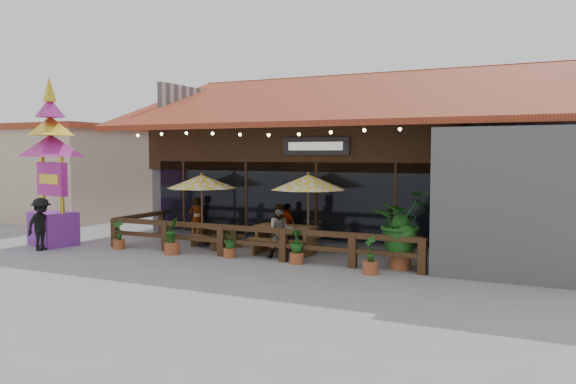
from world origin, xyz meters
The scene contains 19 objects.
ground centered at (0.00, 0.00, 0.00)m, with size 100.00×100.00×0.00m, color gray.
restaurant_building centered at (0.26, 6.61, 2.21)m, with size 15.50×14.73×6.09m.
patio_railing centered at (-2.25, -0.27, 0.61)m, with size 10.00×2.60×0.92m.
neighbor_building centered at (-15.00, 6.00, 2.14)m, with size 8.40×8.40×4.22m.
umbrella_left centered at (-4.05, 0.81, 2.06)m, with size 2.71×2.71×2.36m.
umbrella_right centered at (-0.36, 0.89, 2.12)m, with size 2.46×2.46×2.43m.
picnic_table_left centered at (-3.48, 0.74, 0.45)m, with size 1.72×1.61×0.66m.
picnic_table_right centered at (-0.96, 0.59, 0.57)m, with size 1.77×1.53×0.85m.
thai_sign_tower centered at (-8.46, -1.19, 3.08)m, with size 2.65×2.65×5.83m.
tropical_plant centered at (2.65, -0.08, 1.18)m, with size 1.83×1.92×2.06m.
diner_a centered at (-4.76, 1.55, 0.75)m, with size 0.55×0.36×1.50m, color #322110.
diner_b centered at (-0.78, -0.10, 0.78)m, with size 0.75×0.59×1.55m, color #322110.
diner_c centered at (-1.28, 1.38, 0.71)m, with size 0.84×0.35×1.43m, color #322110.
pedestrian centered at (-7.99, -2.07, 0.81)m, with size 1.05×0.60×1.62m, color black.
planter_a centered at (-6.04, -0.85, 0.37)m, with size 0.36×0.36×0.89m.
planter_b centered at (-3.96, -0.91, 0.50)m, with size 0.45×0.48×1.10m.
planter_c centered at (-2.16, -0.62, 0.47)m, with size 0.66×0.63×0.84m.
planter_d centered at (-0.04, -0.64, 0.45)m, with size 0.49×0.49×0.94m.
planter_e centered at (2.14, -1.03, 0.40)m, with size 0.41×0.40×0.96m.
Camera 1 is at (6.14, -14.26, 2.99)m, focal length 35.00 mm.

